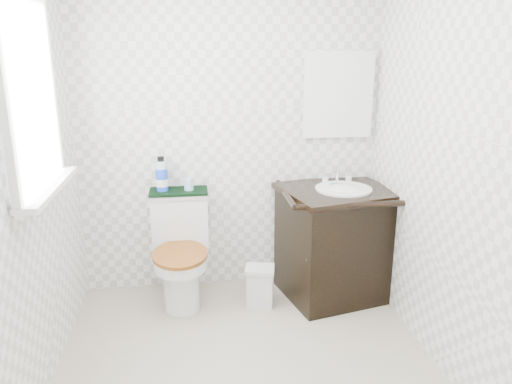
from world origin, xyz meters
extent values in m
plane|color=#AD9F8B|center=(0.00, 0.00, 0.00)|extent=(2.40, 2.40, 0.00)
plane|color=white|center=(0.00, 1.20, 1.20)|extent=(2.40, 0.00, 2.40)
plane|color=white|center=(0.00, -1.20, 1.20)|extent=(2.40, 0.00, 2.40)
plane|color=white|center=(-1.10, 0.00, 1.20)|extent=(0.00, 2.40, 2.40)
plane|color=white|center=(1.10, 0.00, 1.20)|extent=(0.00, 2.40, 2.40)
cube|color=white|center=(-1.07, 0.25, 1.55)|extent=(0.02, 0.70, 0.90)
cube|color=silver|center=(0.80, 1.18, 1.45)|extent=(0.50, 0.02, 0.60)
cylinder|color=white|center=(-0.38, 0.82, 0.19)|extent=(0.25, 0.25, 0.38)
cube|color=white|center=(-0.38, 1.07, 0.19)|extent=(0.25, 0.28, 0.38)
cube|color=white|center=(-0.38, 1.09, 0.57)|extent=(0.40, 0.18, 0.37)
cube|color=white|center=(-0.38, 1.09, 0.76)|extent=(0.42, 0.20, 0.03)
cylinder|color=white|center=(-0.38, 0.78, 0.38)|extent=(0.37, 0.37, 0.08)
cylinder|color=brown|center=(-0.38, 0.78, 0.43)|extent=(0.38, 0.38, 0.03)
cube|color=black|center=(0.75, 0.90, 0.39)|extent=(0.84, 0.76, 0.78)
cube|color=black|center=(0.75, 0.90, 0.80)|extent=(0.89, 0.81, 0.04)
cylinder|color=white|center=(0.78, 0.87, 0.83)|extent=(0.40, 0.40, 0.01)
ellipsoid|color=white|center=(0.78, 0.87, 0.77)|extent=(0.34, 0.34, 0.17)
cylinder|color=silver|center=(0.78, 1.04, 0.87)|extent=(0.02, 0.02, 0.10)
cube|color=silver|center=(0.17, 0.80, 0.13)|extent=(0.21, 0.17, 0.26)
cube|color=silver|center=(0.17, 0.80, 0.28)|extent=(0.23, 0.20, 0.03)
cube|color=black|center=(-0.38, 1.09, 0.79)|extent=(0.41, 0.22, 0.02)
cylinder|color=blue|center=(-0.49, 1.10, 0.88)|extent=(0.09, 0.09, 0.16)
cylinder|color=silver|center=(-0.49, 1.10, 0.99)|extent=(0.09, 0.09, 0.05)
cylinder|color=black|center=(-0.49, 1.10, 1.03)|extent=(0.05, 0.05, 0.03)
cone|color=#90B7EC|center=(-0.31, 1.09, 0.84)|extent=(0.07, 0.07, 0.08)
ellipsoid|color=#197A72|center=(0.74, 0.99, 0.83)|extent=(0.07, 0.05, 0.02)
camera|label=1|loc=(-0.28, -2.39, 1.80)|focal=35.00mm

